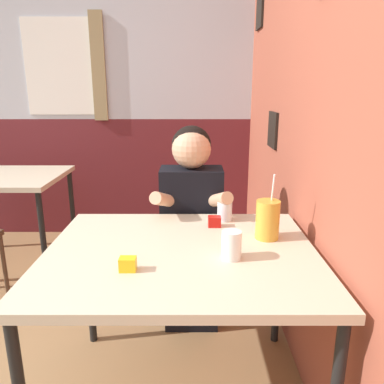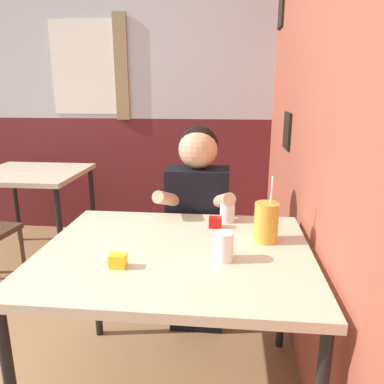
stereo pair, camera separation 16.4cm
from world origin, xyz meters
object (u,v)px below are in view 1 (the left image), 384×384
(main_table, at_px, (180,263))
(cocktail_pitcher, at_px, (266,219))
(person_seated, at_px, (190,225))
(background_table, at_px, (7,186))

(main_table, distance_m, cocktail_pitcher, 0.42)
(person_seated, bearing_deg, main_table, -94.15)
(cocktail_pitcher, bearing_deg, main_table, -161.25)
(main_table, relative_size, background_table, 1.37)
(background_table, relative_size, cocktail_pitcher, 2.78)
(main_table, relative_size, cocktail_pitcher, 3.80)
(main_table, height_order, background_table, same)
(main_table, height_order, person_seated, person_seated)
(cocktail_pitcher, bearing_deg, background_table, 144.45)
(person_seated, bearing_deg, cocktail_pitcher, -53.83)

